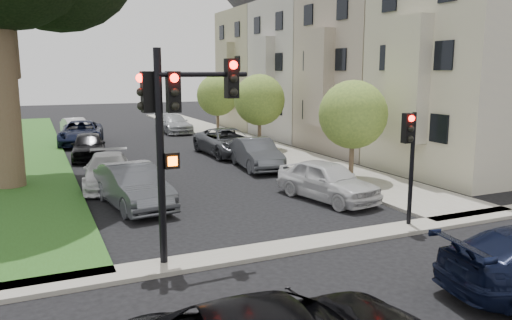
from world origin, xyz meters
name	(u,v)px	position (x,y,z in m)	size (l,w,h in m)	color
ground	(340,273)	(0.00, 0.00, 0.00)	(140.00, 140.00, 0.00)	black
sidewalk_right	(234,138)	(6.75, 24.00, 0.06)	(3.50, 44.00, 0.12)	gray
sidewalk_cross	(300,245)	(0.00, 2.00, 0.06)	(60.00, 1.00, 0.12)	gray
house_a	(474,26)	(12.45, 8.00, 6.93)	(7.70, 7.55, 15.97)	#A9A59F
house_b	(374,36)	(12.45, 15.50, 6.93)	(7.70, 7.55, 15.97)	gray
house_c	(310,43)	(12.45, 23.00, 6.93)	(7.70, 7.55, 15.97)	#B1A6A0
house_d	(267,47)	(12.45, 30.50, 6.93)	(7.70, 7.55, 15.97)	gray
small_tree_a	(353,115)	(6.20, 8.48, 3.00)	(3.00, 3.00, 4.51)	brown
small_tree_b	(259,100)	(6.20, 18.32, 3.14)	(3.14, 3.14, 4.72)	brown
small_tree_c	(217,95)	(6.20, 25.92, 3.09)	(3.10, 3.10, 4.65)	brown
traffic_signal_main	(176,118)	(-3.37, 2.23, 3.73)	(2.64, 0.68, 5.41)	black
traffic_signal_secondary	(410,148)	(3.90, 2.19, 2.54)	(0.46, 0.37, 3.64)	black
car_parked_0	(327,180)	(3.51, 6.19, 0.76)	(1.80, 4.48, 1.53)	silver
car_parked_1	(256,154)	(3.59, 13.00, 0.77)	(1.62, 4.65, 1.53)	#3F4247
car_parked_2	(228,142)	(3.75, 17.46, 0.78)	(2.60, 5.64, 1.57)	#3F4247
car_parked_4	(173,124)	(3.69, 29.44, 0.74)	(2.06, 5.07, 1.47)	#999BA0
car_parked_5	(133,186)	(-3.44, 8.18, 0.78)	(1.65, 4.73, 1.56)	#3F4247
car_parked_6	(108,171)	(-3.80, 11.86, 0.70)	(1.96, 4.81, 1.40)	silver
car_parked_7	(89,146)	(-3.85, 19.29, 0.76)	(1.79, 4.45, 1.52)	black
car_parked_8	(81,133)	(-3.68, 25.41, 0.80)	(2.66, 5.78, 1.61)	black
car_parked_9	(75,127)	(-3.67, 30.54, 0.68)	(1.43, 4.10, 1.35)	silver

